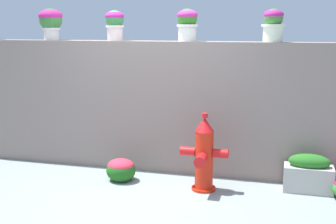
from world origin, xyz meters
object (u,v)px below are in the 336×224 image
at_px(flower_bush_right, 121,169).
at_px(potted_plant_3, 187,22).
at_px(potted_plant_4, 273,23).
at_px(potted_plant_2, 115,22).
at_px(fire_hydrant, 204,155).
at_px(planter_box, 309,174).
at_px(potted_plant_1, 51,20).

bearing_deg(flower_bush_right, potted_plant_3, 37.91).
bearing_deg(potted_plant_4, potted_plant_2, 178.66).
distance_m(fire_hydrant, planter_box, 1.26).
relative_size(potted_plant_2, flower_bush_right, 1.07).
bearing_deg(potted_plant_3, potted_plant_4, 0.19).
height_order(potted_plant_2, potted_plant_4, potted_plant_2).
height_order(flower_bush_right, planter_box, planter_box).
height_order(potted_plant_4, fire_hydrant, potted_plant_4).
bearing_deg(potted_plant_4, fire_hydrant, -139.03).
xyz_separation_m(potted_plant_4, fire_hydrant, (-0.71, -0.62, -1.54)).
height_order(potted_plant_2, potted_plant_3, potted_plant_3).
relative_size(potted_plant_1, potted_plant_2, 1.09).
bearing_deg(potted_plant_3, fire_hydrant, -60.32).
distance_m(potted_plant_4, flower_bush_right, 2.61).
xyz_separation_m(potted_plant_1, planter_box, (3.52, -0.40, -1.79)).
bearing_deg(potted_plant_1, potted_plant_2, -0.38).
xyz_separation_m(potted_plant_3, potted_plant_4, (1.07, 0.00, -0.02)).
bearing_deg(planter_box, potted_plant_3, 167.79).
bearing_deg(potted_plant_2, potted_plant_3, -2.96).
distance_m(potted_plant_1, potted_plant_2, 0.96).
bearing_deg(potted_plant_1, potted_plant_4, -1.04).
distance_m(potted_plant_3, potted_plant_4, 1.07).
bearing_deg(potted_plant_3, planter_box, -12.21).
height_order(potted_plant_1, flower_bush_right, potted_plant_1).
bearing_deg(fire_hydrant, potted_plant_1, 163.75).
height_order(potted_plant_4, planter_box, potted_plant_4).
height_order(potted_plant_2, fire_hydrant, potted_plant_2).
height_order(potted_plant_3, fire_hydrant, potted_plant_3).
bearing_deg(potted_plant_4, potted_plant_3, -179.81).
distance_m(potted_plant_2, fire_hydrant, 2.17).
xyz_separation_m(potted_plant_4, flower_bush_right, (-1.79, -0.57, -1.81)).
height_order(potted_plant_3, planter_box, potted_plant_3).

